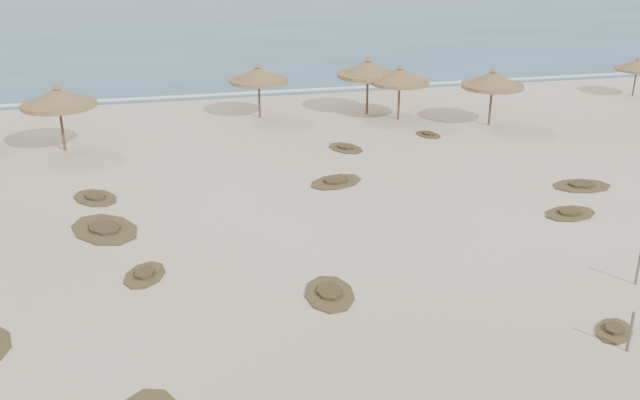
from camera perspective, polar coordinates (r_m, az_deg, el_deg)
The scene contains 21 objects.
ground at distance 20.49m, azimuth 2.92°, elevation -7.92°, with size 160.00×160.00×0.00m, color beige.
ocean at distance 92.78m, azimuth -10.16°, elevation 15.14°, with size 200.00×100.00×0.01m, color #24566D.
foam_line at distance 44.55m, azimuth -6.25°, elevation 8.46°, with size 70.00×0.60×0.01m, color white.
palapa_2 at distance 34.71m, azimuth -20.22°, elevation 7.61°, with size 4.32×4.32×3.15m.
palapa_3 at distance 38.46m, azimuth -4.94°, elevation 9.88°, with size 3.99×3.99×2.95m.
palapa_4 at distance 38.20m, azimuth 6.41°, elevation 9.76°, with size 4.15×4.15×2.96m.
palapa_5 at distance 39.11m, azimuth 3.85°, elevation 10.38°, with size 3.84×3.84×3.17m.
palapa_6 at distance 37.92m, azimuth 13.65°, elevation 9.28°, with size 3.36×3.36×3.02m.
palapa_7 at distance 47.23m, azimuth 24.06°, elevation 9.81°, with size 2.88×2.88×2.41m.
fence_post_near at distance 19.52m, azimuth 23.58°, elevation -9.64°, with size 0.08×0.08×1.12m, color #645B4B.
fence_post_far at distance 22.96m, azimuth 24.12°, elevation -4.95°, with size 0.08×0.08×1.11m, color #645B4B.
scrub_1 at distance 25.83m, azimuth -16.85°, elevation -2.22°, with size 3.26×3.71×0.16m.
scrub_2 at distance 22.31m, azimuth -13.85°, elevation -5.81°, with size 1.70×2.09×0.16m.
scrub_3 at distance 29.14m, azimuth 1.28°, elevation 1.49°, with size 2.84×2.44×0.16m.
scrub_4 at distance 27.58m, azimuth 19.36°, elevation -0.99°, with size 2.33×1.78×0.16m.
scrub_5 at distance 30.57m, azimuth 20.19°, elevation 1.10°, with size 2.49×1.71×0.16m.
scrub_6 at distance 28.80m, azimuth -17.54°, elevation 0.20°, with size 2.39×2.63×0.16m.
scrub_7 at distance 33.47m, azimuth 2.06°, elevation 4.20°, with size 2.00×2.35×0.16m.
scrub_9 at distance 20.65m, azimuth 0.76°, elevation -7.47°, with size 1.66×2.35×0.16m.
scrub_10 at distance 35.97m, azimuth 8.66°, elevation 5.21°, with size 1.44×1.75×0.16m.
scrub_12 at distance 20.45m, azimuth 22.45°, elevation -9.62°, with size 1.64×1.63×0.16m.
Camera 1 is at (-5.00, -17.09, 10.12)m, focal length 40.00 mm.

